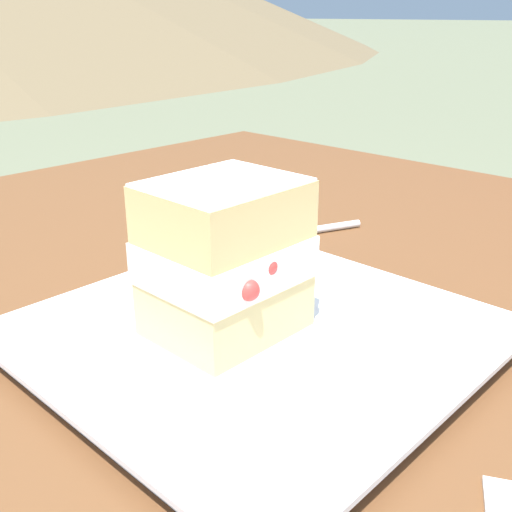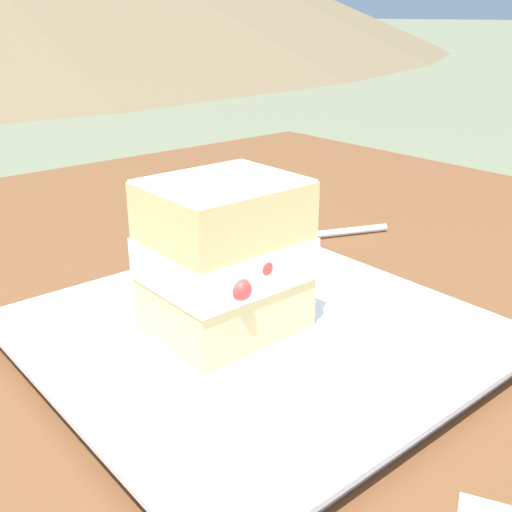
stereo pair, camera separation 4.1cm
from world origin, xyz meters
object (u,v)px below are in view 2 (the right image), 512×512
at_px(dessert_plate, 256,336).
at_px(patio_table, 45,473).
at_px(cake_slice, 224,257).
at_px(dessert_fork, 301,237).

bearing_deg(dessert_plate, patio_table, -26.29).
bearing_deg(cake_slice, dessert_plate, 144.79).
bearing_deg(patio_table, dessert_fork, -168.05).
bearing_deg(dessert_fork, patio_table, 11.95).
bearing_deg(cake_slice, patio_table, -24.86).
xyz_separation_m(dessert_plate, cake_slice, (0.02, -0.01, 0.06)).
bearing_deg(patio_table, dessert_plate, 153.71).
distance_m(dessert_plate, dessert_fork, 0.22).
xyz_separation_m(dessert_plate, dessert_fork, (-0.18, -0.13, -0.00)).
bearing_deg(dessert_plate, dessert_fork, -142.57).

